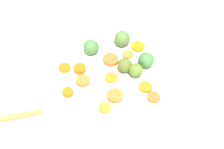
{
  "coord_description": "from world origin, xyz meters",
  "views": [
    {
      "loc": [
        0.08,
        -0.53,
        0.72
      ],
      "look_at": [
        0.0,
        0.0,
        0.11
      ],
      "focal_mm": 54.68,
      "sensor_mm": 36.0,
      "label": 1
    }
  ],
  "objects": [
    {
      "name": "brussels_sprout_0",
      "position": [
        0.03,
        0.03,
        0.12
      ],
      "size": [
        0.04,
        0.04,
        0.04
      ],
      "primitive_type": "sphere",
      "color": "olive",
      "rests_on": "serving_bowl_carrots"
    },
    {
      "name": "carrot_slice_1",
      "position": [
        -0.01,
        0.06,
        0.1
      ],
      "size": [
        0.04,
        0.04,
        0.01
      ],
      "primitive_type": "cylinder",
      "rotation": [
        0.0,
        0.0,
        3.09
      ],
      "color": "orange",
      "rests_on": "serving_bowl_carrots"
    },
    {
      "name": "carrot_slice_5",
      "position": [
        0.02,
        -0.05,
        0.1
      ],
      "size": [
        0.05,
        0.05,
        0.01
      ],
      "primitive_type": "cylinder",
      "rotation": [
        0.0,
        0.0,
        3.36
      ],
      "color": "orange",
      "rests_on": "serving_bowl_carrots"
    },
    {
      "name": "carrot_slice_2",
      "position": [
        0.03,
        0.08,
        0.1
      ],
      "size": [
        0.04,
        0.04,
        0.01
      ],
      "primitive_type": "cylinder",
      "rotation": [
        0.0,
        0.0,
        5.78
      ],
      "color": "orange",
      "rests_on": "serving_bowl_carrots"
    },
    {
      "name": "brussels_sprout_1",
      "position": [
        -0.06,
        0.08,
        0.12
      ],
      "size": [
        0.04,
        0.04,
        0.04
      ],
      "primitive_type": "sphere",
      "color": "#4A8642",
      "rests_on": "serving_bowl_carrots"
    },
    {
      "name": "carrot_slice_3",
      "position": [
        -0.0,
        -0.09,
        0.1
      ],
      "size": [
        0.03,
        0.03,
        0.01
      ],
      "primitive_type": "cylinder",
      "rotation": [
        0.0,
        0.0,
        0.22
      ],
      "color": "orange",
      "rests_on": "serving_bowl_carrots"
    },
    {
      "name": "tabletop",
      "position": [
        0.0,
        0.0,
        0.01
      ],
      "size": [
        2.4,
        2.4,
        0.02
      ],
      "primitive_type": "cube",
      "color": "silver",
      "rests_on": "ground"
    },
    {
      "name": "serving_bowl_carrots",
      "position": [
        0.0,
        0.0,
        0.06
      ],
      "size": [
        0.29,
        0.29,
        0.08
      ],
      "primitive_type": "cylinder",
      "color": "white",
      "rests_on": "tabletop"
    },
    {
      "name": "brussels_sprout_4",
      "position": [
        0.06,
        0.02,
        0.11
      ],
      "size": [
        0.03,
        0.03,
        0.03
      ],
      "primitive_type": "sphere",
      "color": "olive",
      "rests_on": "serving_bowl_carrots"
    },
    {
      "name": "carrot_slice_6",
      "position": [
        -0.08,
        0.02,
        0.1
      ],
      "size": [
        0.03,
        0.03,
        0.01
      ],
      "primitive_type": "cylinder",
      "rotation": [
        0.0,
        0.0,
        0.16
      ],
      "color": "orange",
      "rests_on": "serving_bowl_carrots"
    },
    {
      "name": "brussels_sprout_2",
      "position": [
        0.01,
        0.12,
        0.12
      ],
      "size": [
        0.04,
        0.04,
        0.04
      ],
      "primitive_type": "sphere",
      "color": "#578339",
      "rests_on": "serving_bowl_carrots"
    },
    {
      "name": "carrot_slice_4",
      "position": [
        0.11,
        -0.04,
        0.1
      ],
      "size": [
        0.03,
        0.03,
        0.01
      ],
      "primitive_type": "cylinder",
      "rotation": [
        0.0,
        0.0,
        4.86
      ],
      "color": "orange",
      "rests_on": "serving_bowl_carrots"
    },
    {
      "name": "carrot_slice_7",
      "position": [
        -0.0,
        -0.0,
        0.1
      ],
      "size": [
        0.04,
        0.04,
        0.01
      ],
      "primitive_type": "cylinder",
      "rotation": [
        0.0,
        0.0,
        3.34
      ],
      "color": "orange",
      "rests_on": "serving_bowl_carrots"
    },
    {
      "name": "brussels_sprout_3",
      "position": [
        0.08,
        0.06,
        0.12
      ],
      "size": [
        0.04,
        0.04,
        0.04
      ],
      "primitive_type": "sphere",
      "color": "#47853F",
      "rests_on": "serving_bowl_carrots"
    },
    {
      "name": "carrot_slice_11",
      "position": [
        0.08,
        -0.02,
        0.1
      ],
      "size": [
        0.04,
        0.04,
        0.01
      ],
      "primitive_type": "cylinder",
      "rotation": [
        0.0,
        0.0,
        2.22
      ],
      "color": "orange",
      "rests_on": "serving_bowl_carrots"
    },
    {
      "name": "carrot_slice_0",
      "position": [
        -0.09,
        -0.06,
        0.1
      ],
      "size": [
        0.03,
        0.03,
        0.01
      ],
      "primitive_type": "cylinder",
      "rotation": [
        0.0,
        0.0,
        4.6
      ],
      "color": "orange",
      "rests_on": "serving_bowl_carrots"
    },
    {
      "name": "carrot_slice_10",
      "position": [
        -0.06,
        -0.02,
        0.1
      ],
      "size": [
        0.04,
        0.04,
        0.01
      ],
      "primitive_type": "cylinder",
      "rotation": [
        0.0,
        0.0,
        4.64
      ],
      "color": "orange",
      "rests_on": "serving_bowl_carrots"
    },
    {
      "name": "carrot_slice_8",
      "position": [
        0.05,
        0.12,
        0.1
      ],
      "size": [
        0.05,
        0.05,
        0.01
      ],
      "primitive_type": "cylinder",
      "rotation": [
        0.0,
        0.0,
        2.59
      ],
      "color": "orange",
      "rests_on": "serving_bowl_carrots"
    },
    {
      "name": "carrot_slice_9",
      "position": [
        -0.12,
        0.02,
        0.1
      ],
      "size": [
        0.04,
        0.04,
        0.01
      ],
      "primitive_type": "cylinder",
      "rotation": [
        0.0,
        0.0,
        5.52
      ],
      "color": "orange",
      "rests_on": "serving_bowl_carrots"
    }
  ]
}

